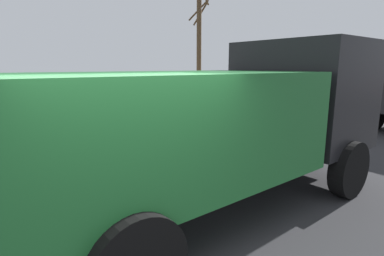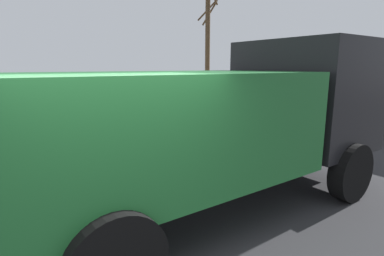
{
  "view_description": "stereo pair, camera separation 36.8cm",
  "coord_description": "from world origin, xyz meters",
  "px_view_note": "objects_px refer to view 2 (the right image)",
  "views": [
    {
      "loc": [
        -1.46,
        -2.56,
        2.49
      ],
      "look_at": [
        2.49,
        2.49,
        1.19
      ],
      "focal_mm": 28.61,
      "sensor_mm": 36.0,
      "label": 1
    },
    {
      "loc": [
        -1.17,
        -2.77,
        2.49
      ],
      "look_at": [
        2.49,
        2.49,
        1.19
      ],
      "focal_mm": 28.61,
      "sensor_mm": 36.0,
      "label": 2
    }
  ],
  "objects_px": {
    "dump_truck_green": "(222,118)",
    "bare_tree": "(208,46)",
    "fire_hydrant": "(73,143)",
    "loose_tire": "(66,142)"
  },
  "relations": [
    {
      "from": "dump_truck_green",
      "to": "bare_tree",
      "type": "distance_m",
      "value": 7.12
    },
    {
      "from": "fire_hydrant",
      "to": "loose_tire",
      "type": "relative_size",
      "value": 0.71
    },
    {
      "from": "fire_hydrant",
      "to": "bare_tree",
      "type": "relative_size",
      "value": 0.15
    },
    {
      "from": "dump_truck_green",
      "to": "fire_hydrant",
      "type": "bearing_deg",
      "value": 113.24
    },
    {
      "from": "fire_hydrant",
      "to": "bare_tree",
      "type": "distance_m",
      "value": 6.5
    },
    {
      "from": "fire_hydrant",
      "to": "bare_tree",
      "type": "height_order",
      "value": "bare_tree"
    },
    {
      "from": "dump_truck_green",
      "to": "bare_tree",
      "type": "bearing_deg",
      "value": 54.58
    },
    {
      "from": "fire_hydrant",
      "to": "bare_tree",
      "type": "bearing_deg",
      "value": 18.33
    },
    {
      "from": "bare_tree",
      "to": "fire_hydrant",
      "type": "bearing_deg",
      "value": -161.67
    },
    {
      "from": "fire_hydrant",
      "to": "loose_tire",
      "type": "bearing_deg",
      "value": -117.03
    }
  ]
}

